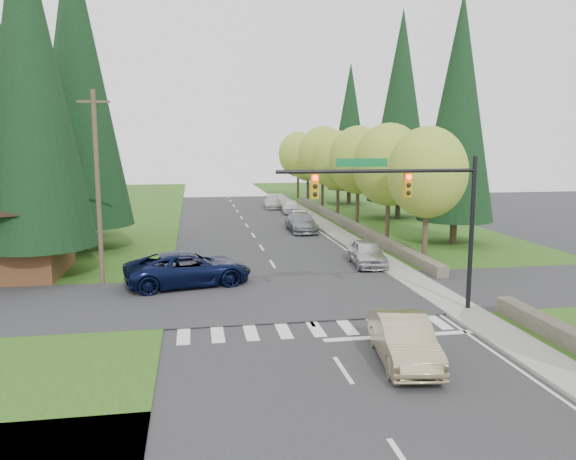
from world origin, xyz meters
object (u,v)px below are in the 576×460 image
object	(u,v)px
parked_car_a	(367,253)
parked_car_e	(273,202)
sedan_champagne	(404,340)
suv_navy	(189,269)
parked_car_b	(302,222)
parked_car_c	(302,220)
parked_car_d	(291,206)

from	to	relation	value
parked_car_a	parked_car_e	xyz separation A→B (m)	(-1.40, 30.94, -0.11)
sedan_champagne	suv_navy	bearing A→B (deg)	129.49
parked_car_b	parked_car_c	world-z (taller)	parked_car_c
parked_car_c	suv_navy	bearing A→B (deg)	-110.05
sedan_champagne	parked_car_b	world-z (taller)	sedan_champagne
parked_car_d	parked_car_a	bearing A→B (deg)	-83.04
sedan_champagne	parked_car_b	bearing A→B (deg)	93.68
suv_navy	parked_car_a	size ratio (longest dim) A/B	1.43
parked_car_a	parked_car_e	world-z (taller)	parked_car_a
parked_car_a	parked_car_b	bearing A→B (deg)	100.66
parked_car_c	parked_car_b	bearing A→B (deg)	-94.92
sedan_champagne	parked_car_d	distance (m)	41.04
parked_car_a	parked_car_c	world-z (taller)	parked_car_c
suv_navy	parked_car_c	world-z (taller)	suv_navy
suv_navy	parked_car_d	distance (m)	31.06
parked_car_b	parked_car_a	bearing A→B (deg)	-83.60
sedan_champagne	parked_car_e	distance (m)	45.79
suv_navy	sedan_champagne	bearing A→B (deg)	-161.25
suv_navy	parked_car_a	distance (m)	11.09
parked_car_a	suv_navy	bearing A→B (deg)	-158.73
parked_car_c	parked_car_a	bearing A→B (deg)	-78.07
suv_navy	parked_car_c	xyz separation A→B (m)	(9.53, 18.10, -0.12)
suv_navy	parked_car_b	world-z (taller)	suv_navy
suv_navy	parked_car_c	distance (m)	20.46
parked_car_a	parked_car_e	bearing A→B (deg)	97.38
sedan_champagne	parked_car_c	bearing A→B (deg)	93.29
suv_navy	parked_car_d	xyz separation A→B (m)	(10.47, 29.24, -0.17)
parked_car_e	parked_car_b	bearing A→B (deg)	-86.08
suv_navy	parked_car_a	world-z (taller)	suv_navy
parked_car_a	parked_car_c	bearing A→B (deg)	99.01
sedan_champagne	parked_car_a	world-z (taller)	sedan_champagne
parked_car_b	parked_car_e	xyz separation A→B (m)	(0.00, 17.31, -0.12)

